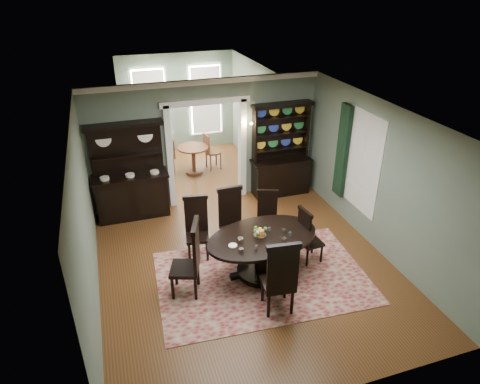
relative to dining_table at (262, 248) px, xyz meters
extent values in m
cube|color=brown|center=(-0.21, 0.25, -0.59)|extent=(5.50, 6.00, 0.01)
cube|color=white|center=(-0.21, 0.25, 2.42)|extent=(5.50, 6.00, 0.01)
cube|color=slate|center=(-2.96, 0.25, 0.92)|extent=(0.01, 6.00, 3.00)
cube|color=slate|center=(2.54, 0.25, 0.92)|extent=(0.01, 6.00, 3.00)
cube|color=slate|center=(-0.21, -2.75, 0.92)|extent=(5.50, 0.01, 3.00)
cube|color=slate|center=(-2.04, 3.25, 0.92)|extent=(1.85, 0.01, 3.00)
cube|color=slate|center=(1.61, 3.25, 0.92)|extent=(1.85, 0.01, 3.00)
cube|color=slate|center=(-0.21, 3.25, 2.17)|extent=(1.80, 0.01, 0.50)
cube|color=silver|center=(-0.21, 3.20, 2.36)|extent=(5.50, 0.10, 0.12)
cube|color=brown|center=(-0.21, 5.00, -0.59)|extent=(3.50, 3.50, 0.01)
cube|color=white|center=(-0.21, 5.00, 2.42)|extent=(3.50, 3.50, 0.01)
cube|color=slate|center=(-1.96, 5.00, 0.92)|extent=(0.01, 3.50, 3.00)
cube|color=slate|center=(1.54, 5.00, 0.92)|extent=(0.01, 3.50, 3.00)
cube|color=slate|center=(-0.21, 6.75, 0.92)|extent=(3.50, 0.01, 3.00)
cube|color=silver|center=(-1.06, 6.70, 0.97)|extent=(1.05, 0.06, 2.20)
cube|color=silver|center=(0.64, 6.70, 0.97)|extent=(1.05, 0.06, 2.20)
cube|color=silver|center=(-1.11, 3.25, 0.67)|extent=(0.14, 0.25, 2.50)
cube|color=silver|center=(0.69, 3.25, 0.67)|extent=(0.14, 0.25, 2.50)
cube|color=silver|center=(-0.21, 3.25, 1.92)|extent=(2.08, 0.25, 0.14)
cube|color=white|center=(2.53, 0.85, 1.02)|extent=(0.02, 1.10, 2.00)
cube|color=silver|center=(2.51, 0.85, 1.02)|extent=(0.01, 1.22, 2.12)
cube|color=black|center=(2.44, 1.53, 1.02)|extent=(0.10, 0.35, 2.10)
cube|color=gold|center=(0.74, 3.17, 1.27)|extent=(0.08, 0.05, 0.18)
sphere|color=#FFD88C|center=(0.64, 3.02, 1.35)|extent=(0.07, 0.07, 0.07)
sphere|color=#FFD88C|center=(0.84, 3.02, 1.35)|extent=(0.07, 0.07, 0.07)
cube|color=maroon|center=(-0.04, -0.13, -0.58)|extent=(4.01, 2.78, 0.01)
ellipsoid|color=black|center=(0.00, 0.00, 0.23)|extent=(2.30, 1.64, 0.06)
cylinder|color=black|center=(0.00, 0.00, 0.19)|extent=(2.24, 2.24, 0.03)
cylinder|color=black|center=(0.00, 0.00, -0.16)|extent=(0.27, 0.27, 0.74)
cylinder|color=black|center=(0.00, 0.00, -0.53)|extent=(0.94, 0.94, 0.11)
cylinder|color=white|center=(-0.05, 0.00, 0.28)|extent=(0.24, 0.24, 0.04)
cube|color=black|center=(-1.02, 0.90, -0.13)|extent=(0.52, 0.51, 0.06)
cube|color=black|center=(-0.98, 1.10, 0.26)|extent=(0.45, 0.13, 0.77)
cube|color=black|center=(-0.98, 1.10, 0.66)|extent=(0.50, 0.15, 0.08)
cylinder|color=black|center=(-1.22, 0.76, -0.36)|extent=(0.05, 0.05, 0.45)
cylinder|color=black|center=(-0.88, 0.70, -0.36)|extent=(0.05, 0.05, 0.45)
cylinder|color=black|center=(-1.16, 1.11, -0.36)|extent=(0.05, 0.05, 0.45)
cylinder|color=black|center=(-0.81, 1.05, -0.36)|extent=(0.05, 0.05, 0.45)
cube|color=black|center=(-0.28, 0.89, -0.11)|extent=(0.49, 0.47, 0.06)
cube|color=black|center=(-0.29, 1.10, 0.31)|extent=(0.48, 0.06, 0.81)
cube|color=black|center=(-0.29, 1.10, 0.73)|extent=(0.52, 0.08, 0.08)
cylinder|color=black|center=(-0.46, 0.70, -0.34)|extent=(0.05, 0.05, 0.48)
cylinder|color=black|center=(-0.09, 0.71, -0.34)|extent=(0.05, 0.05, 0.48)
cylinder|color=black|center=(-0.47, 1.07, -0.34)|extent=(0.05, 0.05, 0.48)
cylinder|color=black|center=(-0.10, 1.08, -0.34)|extent=(0.05, 0.05, 0.48)
cube|color=black|center=(0.46, 0.94, -0.17)|extent=(0.52, 0.51, 0.05)
cube|color=black|center=(0.53, 1.10, 0.18)|extent=(0.40, 0.19, 0.70)
cube|color=black|center=(0.53, 1.10, 0.54)|extent=(0.44, 0.21, 0.07)
cylinder|color=black|center=(0.26, 0.84, -0.38)|extent=(0.04, 0.04, 0.41)
cylinder|color=black|center=(0.56, 0.73, -0.38)|extent=(0.04, 0.04, 0.41)
cylinder|color=black|center=(0.37, 1.14, -0.38)|extent=(0.04, 0.04, 0.41)
cylinder|color=black|center=(0.67, 1.03, -0.38)|extent=(0.04, 0.04, 0.41)
cube|color=black|center=(-1.47, -0.08, -0.08)|extent=(0.63, 0.64, 0.07)
cube|color=black|center=(-1.26, -0.15, 0.37)|extent=(0.22, 0.50, 0.86)
cube|color=black|center=(-1.26, -0.15, 0.81)|extent=(0.26, 0.55, 0.09)
cylinder|color=black|center=(-1.59, 0.18, -0.33)|extent=(0.06, 0.06, 0.51)
cylinder|color=black|center=(-1.73, -0.20, -0.33)|extent=(0.06, 0.06, 0.51)
cylinder|color=black|center=(-1.22, 0.04, -0.33)|extent=(0.06, 0.06, 0.51)
cylinder|color=black|center=(-1.35, -0.33, -0.33)|extent=(0.06, 0.06, 0.51)
cube|color=black|center=(1.06, 0.11, -0.17)|extent=(0.44, 0.45, 0.05)
cube|color=black|center=(0.88, 0.09, 0.19)|extent=(0.09, 0.42, 0.70)
cube|color=black|center=(0.88, 0.09, 0.55)|extent=(0.11, 0.46, 0.07)
cylinder|color=black|center=(1.23, -0.04, -0.38)|extent=(0.05, 0.05, 0.42)
cylinder|color=black|center=(1.20, 0.28, -0.38)|extent=(0.05, 0.05, 0.42)
cylinder|color=black|center=(0.91, -0.07, -0.38)|extent=(0.05, 0.05, 0.42)
cylinder|color=black|center=(0.88, 0.25, -0.38)|extent=(0.05, 0.05, 0.42)
cube|color=black|center=(-0.09, -0.95, -0.07)|extent=(0.57, 0.55, 0.07)
cube|color=black|center=(-0.11, -1.17, 0.37)|extent=(0.51, 0.12, 0.87)
cube|color=black|center=(-0.11, -1.17, 0.82)|extent=(0.56, 0.14, 0.09)
cylinder|color=black|center=(0.14, -0.78, -0.33)|extent=(0.06, 0.06, 0.51)
cylinder|color=black|center=(-0.26, -0.73, -0.33)|extent=(0.06, 0.06, 0.51)
cylinder|color=black|center=(0.09, -1.17, -0.33)|extent=(0.06, 0.06, 0.51)
cylinder|color=black|center=(-0.31, -1.13, -0.33)|extent=(0.06, 0.06, 0.51)
cube|color=black|center=(-2.07, 2.95, -0.09)|extent=(1.59, 0.55, 0.99)
cube|color=black|center=(-2.07, 2.95, 0.43)|extent=(1.69, 0.60, 0.05)
cube|color=black|center=(-2.07, 3.17, 1.02)|extent=(1.59, 0.08, 1.17)
cube|color=black|center=(-2.07, 3.07, 0.90)|extent=(1.54, 0.28, 0.04)
cube|color=black|center=(-2.07, 3.05, 1.60)|extent=(1.69, 0.35, 0.08)
cube|color=black|center=(1.62, 2.95, -0.13)|extent=(1.40, 0.50, 0.90)
cube|color=black|center=(1.62, 2.95, 0.33)|extent=(1.50, 0.55, 0.04)
cube|color=black|center=(1.62, 3.15, 1.02)|extent=(1.40, 0.06, 1.36)
cube|color=black|center=(0.94, 3.05, 1.02)|extent=(0.05, 0.26, 1.40)
cube|color=black|center=(2.30, 3.05, 1.02)|extent=(0.05, 0.26, 1.40)
cube|color=black|center=(1.62, 3.03, 1.72)|extent=(1.50, 0.32, 0.08)
cube|color=black|center=(1.62, 3.05, 0.62)|extent=(1.40, 0.26, 0.03)
cube|color=black|center=(1.62, 3.05, 1.02)|extent=(1.40, 0.26, 0.03)
cube|color=black|center=(1.62, 3.05, 1.42)|extent=(1.40, 0.26, 0.03)
cylinder|color=brown|center=(-0.22, 4.83, 0.19)|extent=(0.86, 0.86, 0.04)
cylinder|color=brown|center=(-0.22, 4.83, -0.19)|extent=(0.11, 0.11, 0.75)
cylinder|color=brown|center=(-0.22, 4.83, -0.55)|extent=(0.47, 0.47, 0.06)
cylinder|color=brown|center=(-0.91, 5.07, -0.10)|extent=(0.43, 0.43, 0.04)
cube|color=brown|center=(-0.71, 5.05, 0.17)|extent=(0.08, 0.39, 0.54)
cylinder|color=brown|center=(-1.04, 5.24, -0.34)|extent=(0.04, 0.04, 0.48)
cylinder|color=brown|center=(-1.07, 4.94, -0.34)|extent=(0.04, 0.04, 0.48)
cylinder|color=brown|center=(-0.74, 5.20, -0.34)|extent=(0.04, 0.04, 0.48)
cylinder|color=brown|center=(-0.77, 4.90, -0.34)|extent=(0.04, 0.04, 0.48)
cylinder|color=brown|center=(0.39, 4.98, -0.08)|extent=(0.45, 0.45, 0.04)
cube|color=brown|center=(0.19, 4.95, 0.20)|extent=(0.10, 0.40, 0.56)
cylinder|color=brown|center=(0.57, 4.85, -0.33)|extent=(0.04, 0.04, 0.50)
cylinder|color=brown|center=(0.52, 5.16, -0.33)|extent=(0.04, 0.04, 0.50)
cylinder|color=brown|center=(0.26, 4.80, -0.33)|extent=(0.04, 0.04, 0.50)
cylinder|color=brown|center=(0.21, 5.11, -0.33)|extent=(0.04, 0.04, 0.50)
camera|label=1|loc=(-2.42, -6.06, 4.55)|focal=32.00mm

